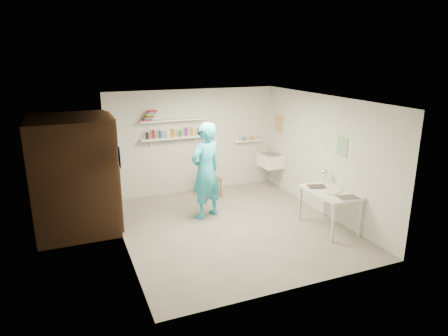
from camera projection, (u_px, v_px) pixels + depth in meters
name	position (u px, v px, depth m)	size (l,w,h in m)	color
floor	(232.00, 227.00, 7.61)	(4.00, 4.50, 0.02)	slate
ceiling	(233.00, 99.00, 6.94)	(4.00, 4.50, 0.02)	silver
wall_back	(194.00, 141.00, 9.28)	(4.00, 0.02, 2.40)	silver
wall_front	(300.00, 209.00, 5.27)	(4.00, 0.02, 2.40)	silver
wall_left	(120.00, 178.00, 6.54)	(0.02, 4.50, 2.40)	silver
wall_right	(324.00, 155.00, 8.01)	(0.02, 4.50, 2.40)	silver
doorway_recess	(114.00, 173.00, 7.54)	(0.02, 0.90, 2.00)	black
corridor_box	(74.00, 174.00, 7.27)	(1.40, 1.50, 2.10)	brown
door_lintel	(110.00, 118.00, 7.25)	(0.06, 1.05, 0.10)	brown
door_jamb_near	(119.00, 180.00, 7.10)	(0.06, 0.10, 2.00)	brown
door_jamb_far	(111.00, 166.00, 7.99)	(0.06, 0.10, 2.00)	brown
shelf_lower	(174.00, 138.00, 8.94)	(1.50, 0.22, 0.03)	white
shelf_upper	(174.00, 120.00, 8.83)	(1.50, 0.22, 0.03)	white
ledge_shelf	(248.00, 141.00, 9.72)	(0.70, 0.14, 0.03)	white
poster_left	(119.00, 157.00, 6.50)	(0.01, 0.28, 0.36)	#334C7F
poster_right_a	(279.00, 124.00, 9.50)	(0.01, 0.34, 0.42)	#995933
poster_right_b	(342.00, 147.00, 7.43)	(0.01, 0.30, 0.38)	#3F724C
belfast_sink	(271.00, 160.00, 9.56)	(0.48, 0.60, 0.30)	white
man	(206.00, 171.00, 7.80)	(0.70, 0.46, 1.92)	#29ADCE
wall_clock	(206.00, 152.00, 7.92)	(0.35, 0.35, 0.04)	beige
wooden_chair	(210.00, 179.00, 9.00)	(0.42, 0.40, 0.89)	brown
work_table	(329.00, 210.00, 7.43)	(0.67, 1.11, 0.74)	silver
desk_lamp	(325.00, 172.00, 7.73)	(0.14, 0.14, 0.14)	white
spray_cans	(174.00, 133.00, 8.92)	(1.31, 0.06, 0.17)	black
book_stack	(149.00, 116.00, 8.60)	(0.32, 0.14, 0.22)	red
ledge_pots	(248.00, 138.00, 9.70)	(0.48, 0.07, 0.09)	silver
papers	(330.00, 190.00, 7.33)	(0.30, 0.22, 0.02)	silver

